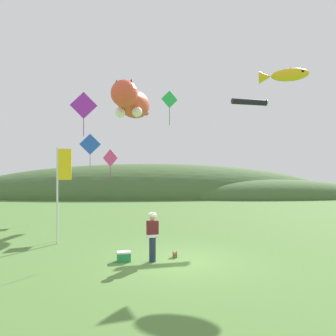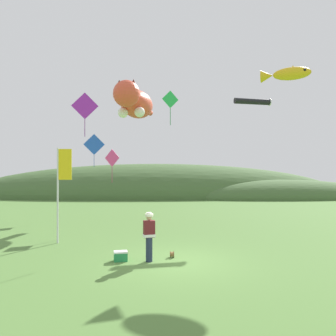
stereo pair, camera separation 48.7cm
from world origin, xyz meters
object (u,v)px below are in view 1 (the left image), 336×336
(kite_tube_streamer, at_px, (250,102))
(kite_diamond_violet, at_px, (84,106))
(kite_diamond_blue, at_px, (90,144))
(kite_fish_windsock, at_px, (284,75))
(kite_diamond_green, at_px, (169,100))
(kite_spool, at_px, (175,254))
(picnic_cooler, at_px, (124,256))
(kite_giant_cat, at_px, (132,103))
(festival_banner_pole, at_px, (61,181))
(kite_diamond_pink, at_px, (110,158))
(festival_attendant, at_px, (152,235))

(kite_tube_streamer, distance_m, kite_diamond_violet, 10.19)
(kite_diamond_blue, bearing_deg, kite_fish_windsock, -35.29)
(kite_diamond_blue, relative_size, kite_diamond_green, 1.33)
(kite_diamond_green, bearing_deg, kite_tube_streamer, 27.06)
(kite_spool, bearing_deg, picnic_cooler, -168.59)
(picnic_cooler, xyz_separation_m, kite_giant_cat, (0.05, 9.91, 7.60))
(festival_banner_pole, bearing_deg, kite_diamond_blue, 90.56)
(kite_diamond_pink, distance_m, kite_diamond_violet, 3.31)
(festival_banner_pole, xyz_separation_m, kite_diamond_blue, (-0.09, 9.24, 2.35))
(kite_spool, relative_size, kite_fish_windsock, 0.09)
(kite_fish_windsock, relative_size, kite_diamond_green, 1.38)
(kite_tube_streamer, distance_m, kite_diamond_blue, 11.62)
(kite_fish_windsock, distance_m, kite_diamond_violet, 10.49)
(festival_attendant, xyz_separation_m, kite_diamond_green, (1.10, 5.34, 6.06))
(kite_giant_cat, height_order, kite_diamond_pink, kite_giant_cat)
(kite_spool, relative_size, kite_diamond_pink, 0.13)
(festival_banner_pole, xyz_separation_m, kite_tube_streamer, (10.39, 4.84, 4.72))
(kite_diamond_pink, relative_size, kite_diamond_violet, 0.84)
(kite_fish_windsock, xyz_separation_m, kite_diamond_pink, (-9.14, 2.17, -4.28))
(festival_banner_pole, bearing_deg, kite_fish_windsock, 7.13)
(festival_banner_pole, relative_size, kite_diamond_pink, 2.27)
(kite_fish_windsock, bearing_deg, picnic_cooler, -151.04)
(kite_fish_windsock, relative_size, kite_diamond_pink, 1.32)
(kite_spool, bearing_deg, kite_diamond_green, 87.23)
(kite_spool, distance_m, kite_diamond_pink, 7.92)
(kite_diamond_violet, xyz_separation_m, kite_diamond_green, (4.42, 0.19, 0.42))
(kite_giant_cat, height_order, kite_diamond_green, kite_giant_cat)
(kite_diamond_pink, xyz_separation_m, kite_diamond_violet, (-1.21, -1.62, 2.63))
(kite_spool, xyz_separation_m, kite_giant_cat, (-1.85, 9.52, 7.66))
(kite_tube_streamer, bearing_deg, kite_fish_windsock, -79.67)
(kite_giant_cat, xyz_separation_m, kite_diamond_blue, (-3.10, 2.42, -2.61))
(picnic_cooler, xyz_separation_m, kite_diamond_green, (2.13, 5.21, 6.83))
(kite_giant_cat, distance_m, kite_tube_streamer, 7.65)
(festival_banner_pole, height_order, kite_diamond_blue, kite_diamond_blue)
(picnic_cooler, relative_size, kite_giant_cat, 0.08)
(festival_banner_pole, bearing_deg, kite_diamond_violet, 70.79)
(festival_banner_pole, height_order, kite_giant_cat, kite_giant_cat)
(festival_attendant, distance_m, kite_diamond_violet, 8.32)
(festival_banner_pole, bearing_deg, festival_attendant, -38.80)
(festival_attendant, relative_size, festival_banner_pole, 0.41)
(kite_diamond_blue, bearing_deg, kite_tube_streamer, -22.81)
(festival_banner_pole, relative_size, kite_diamond_green, 2.36)
(kite_tube_streamer, xyz_separation_m, kite_diamond_blue, (-10.48, 4.41, -2.37))
(festival_attendant, height_order, kite_fish_windsock, kite_fish_windsock)
(picnic_cooler, bearing_deg, kite_diamond_violet, 114.47)
(kite_diamond_pink, bearing_deg, kite_tube_streamer, 8.56)
(festival_attendant, xyz_separation_m, kite_spool, (0.87, 0.51, -0.83))
(kite_diamond_pink, bearing_deg, picnic_cooler, -80.78)
(festival_banner_pole, distance_m, kite_fish_windsock, 12.36)
(kite_diamond_violet, bearing_deg, picnic_cooler, -65.53)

